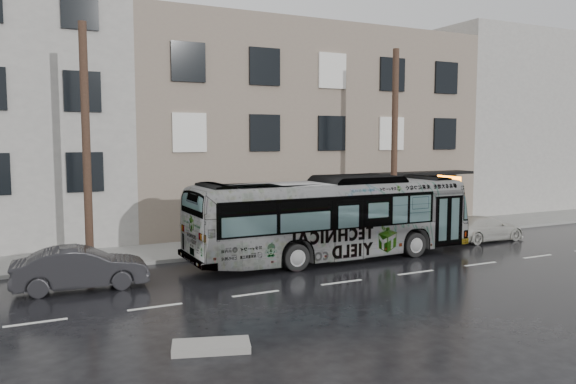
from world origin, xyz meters
The scene contains 11 objects.
ground centered at (0.00, 0.00, 0.00)m, with size 120.00×120.00×0.00m, color black.
sidewalk centered at (0.00, 4.90, 0.07)m, with size 90.00×3.60×0.15m, color gray.
building_taupe centered at (5.00, 12.70, 5.50)m, with size 20.00×12.00×11.00m, color gray.
building_filler centered at (24.00, 12.70, 6.00)m, with size 18.00×12.00×12.00m, color #A9A69F.
utility_pole_front centered at (6.50, 3.30, 4.65)m, with size 0.30×0.30×9.00m, color #472F23.
utility_pole_rear centered at (-7.50, 3.30, 4.65)m, with size 0.30×0.30×9.00m, color #472F23.
sign_post centered at (7.60, 3.30, 1.35)m, with size 0.06×0.06×2.40m, color slate.
bus centered at (1.68, 0.93, 1.69)m, with size 2.85×12.16×3.39m, color #B2B2B2.
white_sedan centered at (10.38, 1.24, 0.60)m, with size 1.68×4.14×1.20m, color #B2B1A9.
dark_sedan centered at (-8.11, 0.55, 0.70)m, with size 1.48×4.24×1.40m, color black.
slush_pile centered at (-6.01, -6.46, 0.09)m, with size 1.80×0.80×0.18m, color #A39F9A.
Camera 1 is at (-10.00, -18.61, 4.91)m, focal length 35.00 mm.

